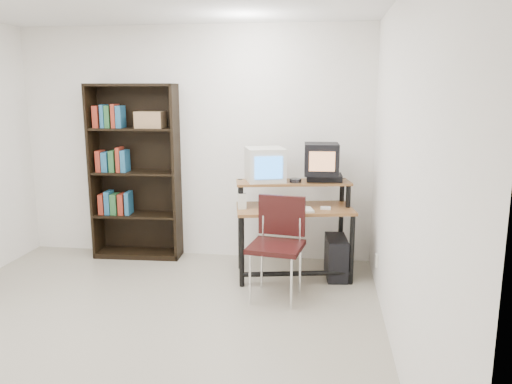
# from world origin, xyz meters

# --- Properties ---
(floor) EXTENTS (4.00, 4.00, 0.01)m
(floor) POSITION_xyz_m (0.00, 0.00, -0.01)
(floor) COLOR #ABA38E
(floor) RESTS_ON ground
(back_wall) EXTENTS (4.00, 0.01, 2.60)m
(back_wall) POSITION_xyz_m (0.00, 2.00, 1.30)
(back_wall) COLOR white
(back_wall) RESTS_ON floor
(right_wall) EXTENTS (0.01, 4.00, 2.60)m
(right_wall) POSITION_xyz_m (2.00, 0.00, 1.30)
(right_wall) COLOR white
(right_wall) RESTS_ON floor
(computer_desk) EXTENTS (1.25, 0.79, 0.98)m
(computer_desk) POSITION_xyz_m (1.17, 1.45, 0.68)
(computer_desk) COLOR brown
(computer_desk) RESTS_ON floor
(crt_monitor) EXTENTS (0.47, 0.47, 0.35)m
(crt_monitor) POSITION_xyz_m (0.87, 1.53, 1.15)
(crt_monitor) COLOR silver
(crt_monitor) RESTS_ON computer_desk
(vcr) EXTENTS (0.37, 0.28, 0.08)m
(vcr) POSITION_xyz_m (1.47, 1.62, 1.01)
(vcr) COLOR black
(vcr) RESTS_ON computer_desk
(crt_tv) EXTENTS (0.36, 0.36, 0.32)m
(crt_tv) POSITION_xyz_m (1.44, 1.58, 1.21)
(crt_tv) COLOR black
(crt_tv) RESTS_ON vcr
(cd_spindle) EXTENTS (0.16, 0.16, 0.05)m
(cd_spindle) POSITION_xyz_m (1.18, 1.49, 0.99)
(cd_spindle) COLOR #26262B
(cd_spindle) RESTS_ON computer_desk
(keyboard) EXTENTS (0.51, 0.32, 0.03)m
(keyboard) POSITION_xyz_m (1.13, 1.25, 0.74)
(keyboard) COLOR silver
(keyboard) RESTS_ON computer_desk
(mousepad) EXTENTS (0.25, 0.22, 0.01)m
(mousepad) POSITION_xyz_m (1.47, 1.39, 0.72)
(mousepad) COLOR black
(mousepad) RESTS_ON computer_desk
(mouse) EXTENTS (0.10, 0.06, 0.03)m
(mouse) POSITION_xyz_m (1.49, 1.39, 0.74)
(mouse) COLOR white
(mouse) RESTS_ON mousepad
(desk_speaker) EXTENTS (0.10, 0.09, 0.17)m
(desk_speaker) POSITION_xyz_m (0.66, 1.29, 0.80)
(desk_speaker) COLOR silver
(desk_speaker) RESTS_ON computer_desk
(pc_tower) EXTENTS (0.24, 0.47, 0.42)m
(pc_tower) POSITION_xyz_m (1.61, 1.46, 0.21)
(pc_tower) COLOR black
(pc_tower) RESTS_ON floor
(school_chair) EXTENTS (0.53, 0.53, 0.94)m
(school_chair) POSITION_xyz_m (1.06, 0.91, 0.58)
(school_chair) COLOR black
(school_chair) RESTS_ON floor
(bookshelf) EXTENTS (1.00, 0.37, 1.97)m
(bookshelf) POSITION_xyz_m (-0.65, 1.86, 1.00)
(bookshelf) COLOR black
(bookshelf) RESTS_ON floor
(wall_outlet) EXTENTS (0.02, 0.08, 0.12)m
(wall_outlet) POSITION_xyz_m (1.99, 1.15, 0.30)
(wall_outlet) COLOR beige
(wall_outlet) RESTS_ON right_wall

